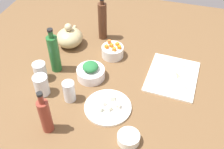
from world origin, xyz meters
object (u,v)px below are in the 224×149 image
at_px(teapot, 70,37).
at_px(cutting_board, 172,76).
at_px(drinking_glass_0, 41,85).
at_px(drinking_glass_1, 69,91).
at_px(bowl_greens, 91,73).
at_px(bottle_1, 45,115).
at_px(bowl_small_side, 129,138).
at_px(bottle_2, 102,21).
at_px(bowl_carrots, 113,51).
at_px(drinking_glass_2, 40,71).
at_px(plate_tofu, 108,107).
at_px(bottle_0, 54,53).

bearing_deg(teapot, cutting_board, -99.58).
distance_m(drinking_glass_0, drinking_glass_1, 0.15).
xyz_separation_m(bowl_greens, bottle_1, (-0.37, 0.07, 0.07)).
xyz_separation_m(cutting_board, bowl_greens, (-0.12, 0.41, 0.02)).
bearing_deg(bowl_greens, bowl_small_side, -139.04).
height_order(bottle_1, bottle_2, bottle_2).
bearing_deg(bowl_small_side, drinking_glass_1, 65.65).
xyz_separation_m(bowl_greens, bottle_2, (0.36, 0.05, 0.09)).
height_order(bowl_carrots, drinking_glass_0, drinking_glass_0).
relative_size(cutting_board, drinking_glass_2, 3.13).
height_order(bottle_1, drinking_glass_0, bottle_1).
bearing_deg(cutting_board, drinking_glass_0, 116.42).
height_order(plate_tofu, drinking_glass_1, drinking_glass_1).
bearing_deg(bowl_carrots, bowl_small_side, -156.70).
relative_size(cutting_board, bottle_1, 1.35).
bearing_deg(drinking_glass_1, drinking_glass_0, 89.84).
xyz_separation_m(cutting_board, bottle_0, (-0.12, 0.61, 0.11)).
bearing_deg(teapot, bowl_carrots, -95.57).
xyz_separation_m(bottle_1, drinking_glass_1, (0.19, -0.02, -0.04)).
xyz_separation_m(cutting_board, bowl_small_side, (-0.45, 0.13, 0.02)).
height_order(plate_tofu, drinking_glass_0, drinking_glass_0).
xyz_separation_m(teapot, bottle_0, (-0.23, -0.02, 0.06)).
height_order(bottle_1, drinking_glass_2, bottle_1).
height_order(teapot, bottle_1, bottle_1).
height_order(cutting_board, drinking_glass_1, drinking_glass_1).
xyz_separation_m(bowl_carrots, bottle_0, (-0.20, 0.26, 0.08)).
height_order(cutting_board, drinking_glass_0, drinking_glass_0).
relative_size(cutting_board, bowl_small_side, 3.26).
distance_m(cutting_board, drinking_glass_2, 0.69).
height_order(drinking_glass_0, drinking_glass_2, drinking_glass_0).
distance_m(cutting_board, drinking_glass_0, 0.68).
bearing_deg(plate_tofu, bottle_1, 131.30).
height_order(bowl_greens, bottle_2, bottle_2).
relative_size(plate_tofu, drinking_glass_0, 2.10).
bearing_deg(bottle_0, bowl_small_side, -124.23).
bearing_deg(bottle_0, bowl_greens, -90.49).
bearing_deg(bottle_1, bowl_small_side, -83.37).
bearing_deg(bottle_0, drinking_glass_1, -139.31).
relative_size(plate_tofu, bowl_greens, 1.52).
height_order(bottle_2, drinking_glass_0, bottle_2).
relative_size(plate_tofu, bowl_small_side, 2.33).
xyz_separation_m(teapot, bottle_1, (-0.60, -0.15, 0.04)).
xyz_separation_m(plate_tofu, drinking_glass_1, (0.00, 0.19, 0.05)).
distance_m(bowl_greens, bottle_1, 0.38).
bearing_deg(drinking_glass_2, drinking_glass_1, -114.46).
xyz_separation_m(cutting_board, teapot, (0.11, 0.63, 0.05)).
bearing_deg(bottle_2, teapot, 128.40).
relative_size(plate_tofu, drinking_glass_2, 2.24).
bearing_deg(bottle_0, teapot, 4.07).
bearing_deg(drinking_glass_1, bottle_1, 173.46).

